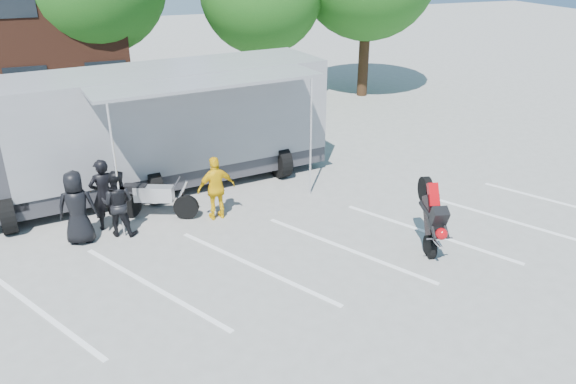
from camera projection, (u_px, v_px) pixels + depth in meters
ground at (260, 291)px, 12.38m from camera, size 100.00×100.00×0.00m
parking_bay_lines at (247, 268)px, 13.23m from camera, size 18.09×13.33×0.01m
transporter_truck at (161, 186)px, 17.65m from camera, size 12.16×7.05×3.67m
parked_motorcycle at (158, 218)px, 15.63m from camera, size 2.47×1.63×1.23m
stunt_bike_rider at (421, 243)px, 14.32m from camera, size 1.19×1.85×2.01m
spectator_leather_a at (77, 208)px, 14.01m from camera, size 1.03×0.76×1.93m
spectator_leather_b at (104, 194)px, 14.70m from camera, size 0.79×0.59×1.96m
spectator_leather_c at (118, 203)px, 14.42m from camera, size 1.06×0.96×1.79m
spectator_hivis at (216, 188)px, 15.25m from camera, size 1.09×0.53×1.80m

